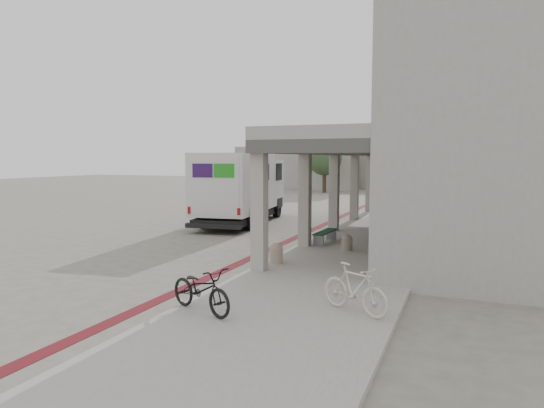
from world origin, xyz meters
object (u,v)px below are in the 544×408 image
at_px(bicycle_cream, 355,289).
at_px(bench, 325,234).
at_px(fedex_truck, 242,186).
at_px(bicycle_black, 201,289).
at_px(utility_cabinet, 382,222).

bearing_deg(bicycle_cream, bench, 48.18).
bearing_deg(fedex_truck, bicycle_black, -75.02).
relative_size(fedex_truck, bicycle_cream, 5.04).
height_order(fedex_truck, utility_cabinet, fedex_truck).
height_order(utility_cabinet, bicycle_black, utility_cabinet).
height_order(fedex_truck, bicycle_cream, fedex_truck).
xyz_separation_m(fedex_truck, bicycle_cream, (8.28, -12.10, -1.21)).
bearing_deg(fedex_truck, bench, -46.33).
xyz_separation_m(bicycle_black, bicycle_cream, (2.86, 1.10, 0.03)).
xyz_separation_m(utility_cabinet, bicycle_black, (-1.80, -10.87, -0.09)).
distance_m(fedex_truck, utility_cabinet, 7.67).
distance_m(bench, bicycle_black, 8.73).
distance_m(fedex_truck, bench, 7.24).
height_order(bench, utility_cabinet, utility_cabinet).
bearing_deg(bicycle_black, bench, 21.64).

